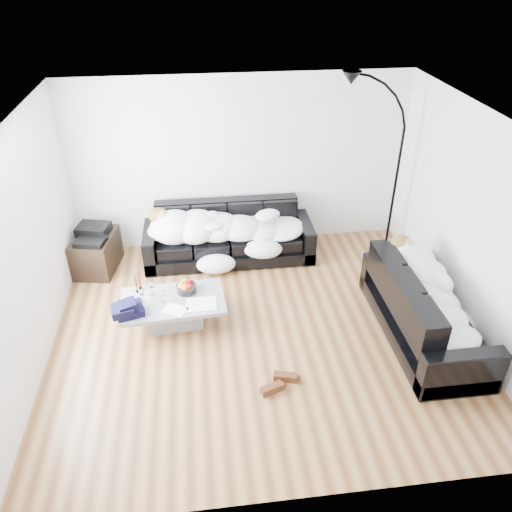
{
  "coord_description": "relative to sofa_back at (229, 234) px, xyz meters",
  "views": [
    {
      "loc": [
        -0.63,
        -4.71,
        4.1
      ],
      "look_at": [
        0.0,
        0.3,
        0.9
      ],
      "focal_mm": 35.0,
      "sensor_mm": 36.0,
      "label": 1
    }
  ],
  "objects": [
    {
      "name": "candle_right",
      "position": [
        -1.22,
        -1.19,
        0.08
      ],
      "size": [
        0.05,
        0.05,
        0.23
      ],
      "primitive_type": "cylinder",
      "rotation": [
        0.0,
        0.0,
        0.19
      ],
      "color": "maroon",
      "rests_on": "coffee_table"
    },
    {
      "name": "teal_cushion",
      "position": [
        2.13,
        -1.4,
        0.31
      ],
      "size": [
        0.42,
        0.38,
        0.2
      ],
      "primitive_type": "ellipsoid",
      "rotation": [
        0.0,
        0.0,
        0.24
      ],
      "color": "#0C5446",
      "rests_on": "sofa_right"
    },
    {
      "name": "wall_left",
      "position": [
        -2.27,
        -1.74,
        0.89
      ],
      "size": [
        0.02,
        4.5,
        2.6
      ],
      "primitive_type": "cube",
      "color": "silver",
      "rests_on": "ground"
    },
    {
      "name": "floor_lamp",
      "position": [
        2.45,
        -0.07,
        0.78
      ],
      "size": [
        0.91,
        0.48,
        2.38
      ],
      "primitive_type": null,
      "rotation": [
        0.0,
        0.0,
        0.17
      ],
      "color": "black",
      "rests_on": "ground"
    },
    {
      "name": "wall_back",
      "position": [
        0.23,
        0.51,
        0.89
      ],
      "size": [
        5.0,
        0.02,
        2.6
      ],
      "primitive_type": "cube",
      "color": "silver",
      "rests_on": "ground"
    },
    {
      "name": "ground",
      "position": [
        0.23,
        -1.74,
        -0.41
      ],
      "size": [
        5.0,
        5.0,
        0.0
      ],
      "primitive_type": "plane",
      "color": "brown",
      "rests_on": "ground"
    },
    {
      "name": "stereo",
      "position": [
        -1.94,
        -0.06,
        0.19
      ],
      "size": [
        0.51,
        0.43,
        0.13
      ],
      "primitive_type": "cube",
      "rotation": [
        0.0,
        0.0,
        -0.24
      ],
      "color": "black",
      "rests_on": "av_cabinet"
    },
    {
      "name": "ceiling",
      "position": [
        0.23,
        -1.74,
        2.19
      ],
      "size": [
        5.0,
        5.0,
        0.0
      ],
      "primitive_type": "plane",
      "color": "white",
      "rests_on": "ground"
    },
    {
      "name": "av_cabinet",
      "position": [
        -1.94,
        -0.06,
        -0.14
      ],
      "size": [
        0.66,
        0.86,
        0.54
      ],
      "primitive_type": "cube",
      "rotation": [
        0.0,
        0.0,
        -0.18
      ],
      "color": "black",
      "rests_on": "ground"
    },
    {
      "name": "fruit_bowl",
      "position": [
        -0.64,
        -1.32,
        0.04
      ],
      "size": [
        0.26,
        0.26,
        0.16
      ],
      "primitive_type": "cylinder",
      "rotation": [
        0.0,
        0.0,
        -0.02
      ],
      "color": "white",
      "rests_on": "coffee_table"
    },
    {
      "name": "sleeper_right",
      "position": [
        2.19,
        -2.05,
        0.23
      ],
      "size": [
        0.76,
        1.81,
        0.44
      ],
      "primitive_type": null,
      "rotation": [
        0.0,
        0.0,
        1.57
      ],
      "color": "white",
      "rests_on": "sofa_right"
    },
    {
      "name": "wine_glass_b",
      "position": [
        -1.17,
        -1.46,
        0.05
      ],
      "size": [
        0.08,
        0.08,
        0.18
      ],
      "primitive_type": "cylinder",
      "rotation": [
        0.0,
        0.0,
        0.04
      ],
      "color": "white",
      "rests_on": "coffee_table"
    },
    {
      "name": "sleeper_back",
      "position": [
        -0.0,
        -0.05,
        0.22
      ],
      "size": [
        2.11,
        0.73,
        0.42
      ],
      "primitive_type": null,
      "color": "white",
      "rests_on": "sofa_back"
    },
    {
      "name": "shoes",
      "position": [
        0.32,
        -2.68,
        -0.36
      ],
      "size": [
        0.46,
        0.36,
        0.1
      ],
      "primitive_type": null,
      "rotation": [
        0.0,
        0.0,
        0.14
      ],
      "color": "#472311",
      "rests_on": "ground"
    },
    {
      "name": "newspaper_a",
      "position": [
        -0.46,
        -1.61,
        -0.03
      ],
      "size": [
        0.37,
        0.28,
        0.01
      ],
      "primitive_type": "cube",
      "rotation": [
        0.0,
        0.0,
        0.01
      ],
      "color": "silver",
      "rests_on": "coffee_table"
    },
    {
      "name": "wine_glass_c",
      "position": [
        -0.93,
        -1.5,
        0.04
      ],
      "size": [
        0.08,
        0.08,
        0.16
      ],
      "primitive_type": "cylinder",
      "rotation": [
        0.0,
        0.0,
        -0.27
      ],
      "color": "white",
      "rests_on": "coffee_table"
    },
    {
      "name": "newspaper_b",
      "position": [
        -0.78,
        -1.68,
        -0.03
      ],
      "size": [
        0.34,
        0.32,
        0.01
      ],
      "primitive_type": "cube",
      "rotation": [
        0.0,
        0.0,
        -0.53
      ],
      "color": "silver",
      "rests_on": "coffee_table"
    },
    {
      "name": "sofa_back",
      "position": [
        0.0,
        0.0,
        0.0
      ],
      "size": [
        2.5,
        0.86,
        0.82
      ],
      "primitive_type": "cube",
      "color": "black",
      "rests_on": "ground"
    },
    {
      "name": "wine_glass_a",
      "position": [
        -1.06,
        -1.33,
        0.05
      ],
      "size": [
        0.1,
        0.1,
        0.18
      ],
      "primitive_type": "cylinder",
      "rotation": [
        0.0,
        0.0,
        0.32
      ],
      "color": "white",
      "rests_on": "coffee_table"
    },
    {
      "name": "candle_left",
      "position": [
        -1.25,
        -1.26,
        0.07
      ],
      "size": [
        0.05,
        0.05,
        0.23
      ],
      "primitive_type": "cylinder",
      "rotation": [
        0.0,
        0.0,
        0.34
      ],
      "color": "maroon",
      "rests_on": "coffee_table"
    },
    {
      "name": "wall_right",
      "position": [
        2.73,
        -1.74,
        0.89
      ],
      "size": [
        0.02,
        4.5,
        2.6
      ],
      "primitive_type": "cube",
      "color": "silver",
      "rests_on": "ground"
    },
    {
      "name": "coffee_table",
      "position": [
        -0.81,
        -1.47,
        -0.22
      ],
      "size": [
        1.31,
        0.82,
        0.37
      ],
      "primitive_type": "cube",
      "rotation": [
        0.0,
        0.0,
        0.07
      ],
      "color": "#939699",
      "rests_on": "ground"
    },
    {
      "name": "navy_jacket",
      "position": [
        -1.34,
        -1.7,
        0.12
      ],
      "size": [
        0.41,
        0.38,
        0.17
      ],
      "primitive_type": null,
      "rotation": [
        0.0,
        0.0,
        0.35
      ],
      "color": "black",
      "rests_on": "coffee_table"
    },
    {
      "name": "sofa_right",
      "position": [
        2.19,
        -2.05,
        0.02
      ],
      "size": [
        0.9,
        2.11,
        0.85
      ],
      "primitive_type": "cube",
      "rotation": [
        0.0,
        0.0,
        1.57
      ],
      "color": "black",
      "rests_on": "ground"
    }
  ]
}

